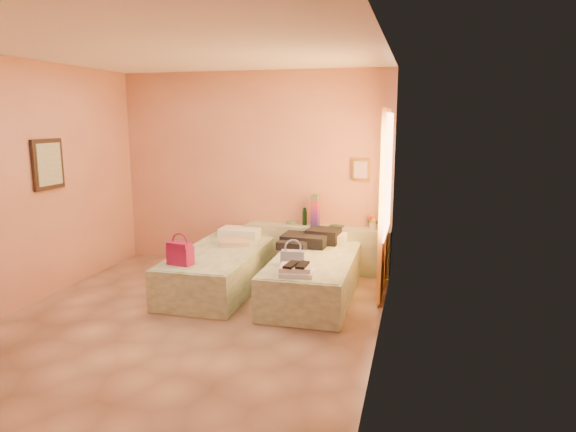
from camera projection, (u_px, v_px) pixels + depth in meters
The scene contains 16 objects.
ground at pixel (190, 319), 5.55m from camera, with size 4.50×4.50×0.00m, color tan.
room_walls at pixel (223, 150), 5.70m from camera, with size 4.02×4.51×2.81m.
headboard_ledge at pixel (317, 249), 7.25m from camera, with size 2.05×0.30×0.65m, color #AFBB99.
bed_left at pixel (220, 269), 6.52m from camera, with size 0.90×2.00×0.50m, color beige.
bed_right at pixel (314, 277), 6.22m from camera, with size 0.90×2.00×0.50m, color beige.
water_bottle at pixel (305, 217), 7.26m from camera, with size 0.07×0.07×0.24m, color #14371C.
rainbow_box at pixel (315, 211), 7.11m from camera, with size 0.10×0.10×0.46m, color #9E134A.
small_dish at pixel (290, 223), 7.36m from camera, with size 0.12×0.12×0.03m, color #498659.
green_book at pixel (336, 226), 7.12m from camera, with size 0.17×0.12×0.03m, color #23412E.
flower_vase at pixel (373, 220), 7.03m from camera, with size 0.17×0.17×0.23m, color silver.
magenta_handbag at pixel (180, 253), 5.82m from camera, with size 0.28×0.16×0.26m, color #9E134A.
khaki_garment at pixel (235, 243), 6.74m from camera, with size 0.38×0.30×0.06m, color tan.
clothes_pile at pixel (309, 239), 6.70m from camera, with size 0.63×0.63×0.19m, color black.
blue_handbag at pixel (293, 258), 5.79m from camera, with size 0.27×0.12×0.17m, color #4454A4.
towel_stack at pixel (297, 271), 5.44m from camera, with size 0.35×0.30×0.10m, color white.
sandal_pair at pixel (297, 265), 5.42m from camera, with size 0.19×0.26×0.03m, color black.
Camera 1 is at (2.33, -4.81, 2.13)m, focal length 32.00 mm.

